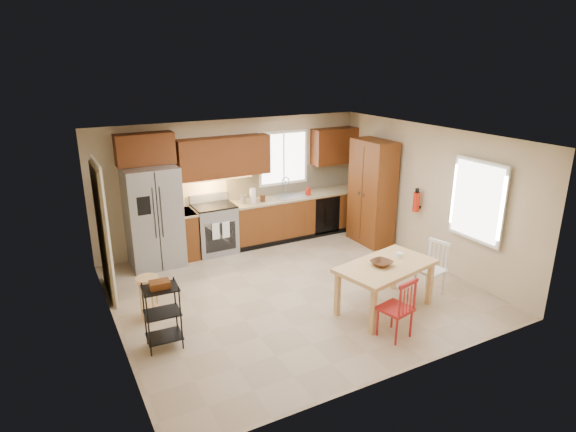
# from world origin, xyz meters

# --- Properties ---
(floor) EXTENTS (5.50, 5.50, 0.00)m
(floor) POSITION_xyz_m (0.00, 0.00, 0.00)
(floor) COLOR tan
(floor) RESTS_ON ground
(ceiling) EXTENTS (5.50, 5.00, 0.02)m
(ceiling) POSITION_xyz_m (0.00, 0.00, 2.50)
(ceiling) COLOR silver
(ceiling) RESTS_ON ground
(wall_back) EXTENTS (5.50, 0.02, 2.50)m
(wall_back) POSITION_xyz_m (0.00, 2.50, 1.25)
(wall_back) COLOR #CCB793
(wall_back) RESTS_ON ground
(wall_front) EXTENTS (5.50, 0.02, 2.50)m
(wall_front) POSITION_xyz_m (0.00, -2.50, 1.25)
(wall_front) COLOR #CCB793
(wall_front) RESTS_ON ground
(wall_left) EXTENTS (0.02, 5.00, 2.50)m
(wall_left) POSITION_xyz_m (-2.75, 0.00, 1.25)
(wall_left) COLOR #CCB793
(wall_left) RESTS_ON ground
(wall_right) EXTENTS (0.02, 5.00, 2.50)m
(wall_right) POSITION_xyz_m (2.75, 0.00, 1.25)
(wall_right) COLOR #CCB793
(wall_right) RESTS_ON ground
(refrigerator) EXTENTS (0.92, 0.75, 1.82)m
(refrigerator) POSITION_xyz_m (-1.70, 2.12, 0.91)
(refrigerator) COLOR gray
(refrigerator) RESTS_ON floor
(range_stove) EXTENTS (0.76, 0.63, 0.92)m
(range_stove) POSITION_xyz_m (-0.55, 2.19, 0.46)
(range_stove) COLOR gray
(range_stove) RESTS_ON floor
(base_cabinet_narrow) EXTENTS (0.30, 0.60, 0.90)m
(base_cabinet_narrow) POSITION_xyz_m (-1.10, 2.20, 0.45)
(base_cabinet_narrow) COLOR #642B12
(base_cabinet_narrow) RESTS_ON floor
(base_cabinet_run) EXTENTS (2.92, 0.60, 0.90)m
(base_cabinet_run) POSITION_xyz_m (1.29, 2.20, 0.45)
(base_cabinet_run) COLOR #642B12
(base_cabinet_run) RESTS_ON floor
(dishwasher) EXTENTS (0.60, 0.02, 0.78)m
(dishwasher) POSITION_xyz_m (1.85, 1.91, 0.45)
(dishwasher) COLOR black
(dishwasher) RESTS_ON floor
(backsplash) EXTENTS (2.92, 0.03, 0.55)m
(backsplash) POSITION_xyz_m (1.29, 2.48, 1.18)
(backsplash) COLOR beige
(backsplash) RESTS_ON wall_back
(upper_over_fridge) EXTENTS (1.00, 0.35, 0.55)m
(upper_over_fridge) POSITION_xyz_m (-1.70, 2.33, 2.10)
(upper_over_fridge) COLOR #52250D
(upper_over_fridge) RESTS_ON wall_back
(upper_left_block) EXTENTS (1.80, 0.35, 0.75)m
(upper_left_block) POSITION_xyz_m (-0.25, 2.33, 1.83)
(upper_left_block) COLOR #52250D
(upper_left_block) RESTS_ON wall_back
(upper_right_block) EXTENTS (1.00, 0.35, 0.75)m
(upper_right_block) POSITION_xyz_m (2.25, 2.33, 1.83)
(upper_right_block) COLOR #52250D
(upper_right_block) RESTS_ON wall_back
(window_back) EXTENTS (1.12, 0.04, 1.12)m
(window_back) POSITION_xyz_m (1.10, 2.48, 1.65)
(window_back) COLOR white
(window_back) RESTS_ON wall_back
(sink) EXTENTS (0.62, 0.46, 0.16)m
(sink) POSITION_xyz_m (1.10, 2.20, 0.86)
(sink) COLOR gray
(sink) RESTS_ON base_cabinet_run
(undercab_glow) EXTENTS (1.60, 0.30, 0.01)m
(undercab_glow) POSITION_xyz_m (-0.55, 2.30, 1.43)
(undercab_glow) COLOR #FFBF66
(undercab_glow) RESTS_ON wall_back
(soap_bottle) EXTENTS (0.09, 0.09, 0.19)m
(soap_bottle) POSITION_xyz_m (1.48, 2.10, 1.00)
(soap_bottle) COLOR red
(soap_bottle) RESTS_ON base_cabinet_run
(paper_towel) EXTENTS (0.12, 0.12, 0.28)m
(paper_towel) POSITION_xyz_m (0.25, 2.15, 1.04)
(paper_towel) COLOR white
(paper_towel) RESTS_ON base_cabinet_run
(canister_steel) EXTENTS (0.11, 0.11, 0.18)m
(canister_steel) POSITION_xyz_m (0.05, 2.15, 0.99)
(canister_steel) COLOR gray
(canister_steel) RESTS_ON base_cabinet_run
(canister_wood) EXTENTS (0.10, 0.10, 0.14)m
(canister_wood) POSITION_xyz_m (0.45, 2.12, 0.97)
(canister_wood) COLOR #4F2915
(canister_wood) RESTS_ON base_cabinet_run
(pantry) EXTENTS (0.50, 0.95, 2.10)m
(pantry) POSITION_xyz_m (2.43, 1.20, 1.05)
(pantry) COLOR #642B12
(pantry) RESTS_ON floor
(fire_extinguisher) EXTENTS (0.12, 0.12, 0.36)m
(fire_extinguisher) POSITION_xyz_m (2.63, 0.15, 1.10)
(fire_extinguisher) COLOR red
(fire_extinguisher) RESTS_ON wall_right
(window_right) EXTENTS (0.04, 1.02, 1.32)m
(window_right) POSITION_xyz_m (2.68, -1.15, 1.45)
(window_right) COLOR white
(window_right) RESTS_ON wall_right
(doorway) EXTENTS (0.04, 0.95, 2.10)m
(doorway) POSITION_xyz_m (-2.67, 1.30, 1.05)
(doorway) COLOR #8C7A59
(doorway) RESTS_ON wall_left
(dining_table) EXTENTS (1.62, 1.12, 0.72)m
(dining_table) POSITION_xyz_m (0.90, -1.16, 0.36)
(dining_table) COLOR tan
(dining_table) RESTS_ON floor
(chair_red) EXTENTS (0.48, 0.48, 0.87)m
(chair_red) POSITION_xyz_m (0.55, -1.81, 0.43)
(chair_red) COLOR #A11A18
(chair_red) RESTS_ON floor
(chair_white) EXTENTS (0.48, 0.48, 0.87)m
(chair_white) POSITION_xyz_m (1.85, -1.11, 0.43)
(chair_white) COLOR white
(chair_white) RESTS_ON floor
(table_bowl) EXTENTS (0.36, 0.36, 0.07)m
(table_bowl) POSITION_xyz_m (0.80, -1.16, 0.73)
(table_bowl) COLOR #4F2915
(table_bowl) RESTS_ON dining_table
(table_jar) EXTENTS (0.12, 0.12, 0.12)m
(table_jar) POSITION_xyz_m (1.22, -1.07, 0.76)
(table_jar) COLOR white
(table_jar) RESTS_ON dining_table
(bar_stool) EXTENTS (0.41, 0.41, 0.65)m
(bar_stool) POSITION_xyz_m (-2.26, 0.22, 0.33)
(bar_stool) COLOR tan
(bar_stool) RESTS_ON floor
(utility_cart) EXTENTS (0.47, 0.37, 0.89)m
(utility_cart) POSITION_xyz_m (-2.26, -0.59, 0.45)
(utility_cart) COLOR black
(utility_cart) RESTS_ON floor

